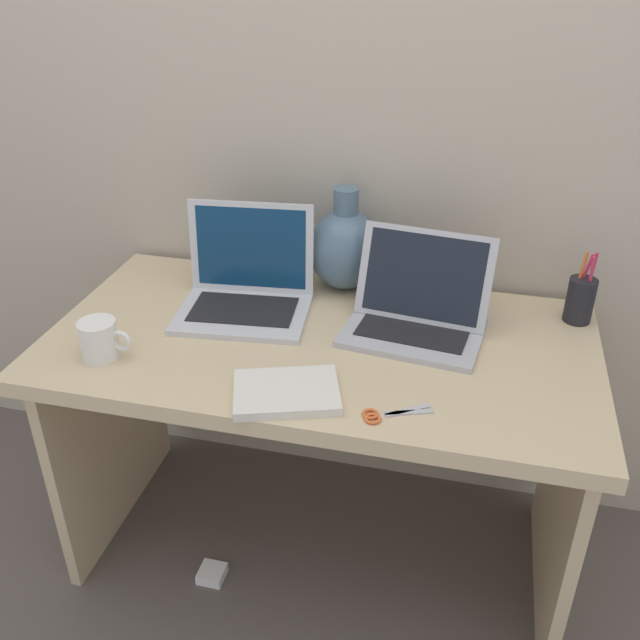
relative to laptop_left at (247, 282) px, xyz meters
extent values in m
plane|color=#564C47|center=(0.22, -0.12, -0.77)|extent=(6.00, 6.00, 0.00)
cube|color=#BCAD99|center=(0.22, 0.27, 0.43)|extent=(4.40, 0.04, 2.40)
cube|color=#D1B78C|center=(0.22, -0.12, -0.09)|extent=(1.31, 0.69, 0.04)
cube|color=#D1B78C|center=(-0.39, -0.12, -0.44)|extent=(0.03, 0.59, 0.67)
cube|color=#D1B78C|center=(0.84, -0.12, -0.44)|extent=(0.03, 0.59, 0.67)
cube|color=silver|center=(0.01, -0.05, -0.06)|extent=(0.35, 0.29, 0.01)
cube|color=black|center=(0.01, -0.05, -0.05)|extent=(0.28, 0.18, 0.00)
cube|color=silver|center=(-0.01, 0.06, 0.07)|extent=(0.33, 0.06, 0.24)
cube|color=navy|center=(-0.01, 0.06, 0.07)|extent=(0.29, 0.06, 0.21)
cube|color=#B2B2B7|center=(0.44, -0.05, -0.06)|extent=(0.35, 0.28, 0.01)
cube|color=black|center=(0.44, -0.05, -0.05)|extent=(0.28, 0.18, 0.00)
cube|color=#B2B2B7|center=(0.45, 0.02, 0.06)|extent=(0.33, 0.13, 0.22)
cube|color=black|center=(0.45, 0.02, 0.06)|extent=(0.29, 0.12, 0.19)
ellipsoid|color=slate|center=(0.22, 0.17, 0.04)|extent=(0.19, 0.19, 0.22)
cylinder|color=slate|center=(0.22, 0.17, 0.18)|extent=(0.07, 0.07, 0.07)
cube|color=silver|center=(0.21, -0.36, -0.06)|extent=(0.26, 0.22, 0.02)
cylinder|color=white|center=(-0.25, -0.32, -0.02)|extent=(0.09, 0.09, 0.09)
torus|color=white|center=(-0.19, -0.32, -0.02)|extent=(0.05, 0.01, 0.05)
cylinder|color=black|center=(0.83, 0.12, -0.01)|extent=(0.07, 0.07, 0.11)
cylinder|color=#D83359|center=(0.84, 0.12, 0.05)|extent=(0.01, 0.02, 0.15)
cylinder|color=#D83359|center=(0.84, 0.11, 0.04)|extent=(0.02, 0.03, 0.15)
cylinder|color=orange|center=(0.82, 0.13, 0.04)|extent=(0.02, 0.03, 0.14)
cylinder|color=#D83359|center=(0.82, 0.13, 0.04)|extent=(0.03, 0.01, 0.14)
cube|color=#B7B7BC|center=(0.46, -0.36, -0.06)|extent=(0.09, 0.07, 0.00)
cube|color=#B7B7BC|center=(0.47, -0.36, -0.06)|extent=(0.10, 0.04, 0.00)
torus|color=orange|center=(0.40, -0.40, -0.06)|extent=(0.04, 0.04, 0.01)
torus|color=orange|center=(0.39, -0.39, -0.06)|extent=(0.04, 0.04, 0.01)
cube|color=white|center=(-0.04, -0.30, -0.76)|extent=(0.07, 0.07, 0.03)
camera|label=1|loc=(0.56, -1.51, 0.80)|focal=39.10mm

